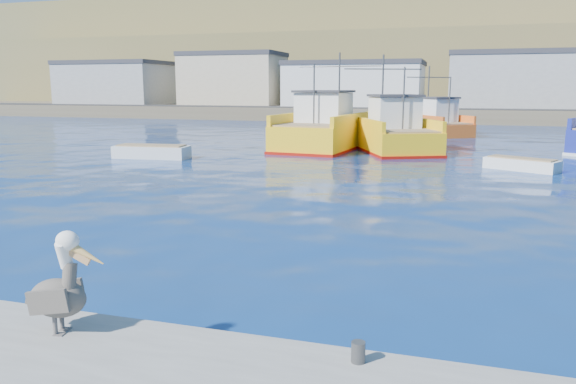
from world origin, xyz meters
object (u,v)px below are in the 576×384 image
Objects in this scene: trawler_yellow_b at (387,134)px; pelican at (60,290)px; skiff_mid at (521,165)px; skiff_left at (152,153)px; trawler_yellow_a at (332,130)px; boat_orange at (434,123)px.

pelican is at bearing -91.63° from trawler_yellow_b.
skiff_left is at bearing -176.76° from skiff_mid.
trawler_yellow_b is 16.07m from skiff_left.
trawler_yellow_a is 33.49m from pelican.
trawler_yellow_a is at bearing -118.13° from boat_orange.
pelican reaches higher than skiff_mid.
pelican is (3.22, -33.34, 0.02)m from trawler_yellow_a.
trawler_yellow_a is 14.13m from boat_orange.
trawler_yellow_a is at bearing 169.20° from trawler_yellow_b.
boat_orange is (2.51, 13.25, -0.02)m from trawler_yellow_b.
trawler_yellow_b is 2.67× the size of skiff_left.
pelican is (-0.93, -32.55, 0.13)m from trawler_yellow_b.
skiff_left is 1.22× the size of skiff_mid.
trawler_yellow_a is 15.09m from skiff_mid.
skiff_left is 21.10m from skiff_mid.
trawler_yellow_a is 1.59× the size of boat_orange.
trawler_yellow_b is 32.56m from pelican.
skiff_left is at bearing -144.53° from trawler_yellow_b.
boat_orange reaches higher than skiff_left.
boat_orange is (6.66, 12.46, -0.13)m from trawler_yellow_a.
boat_orange reaches higher than skiff_mid.
skiff_mid is at bearing -45.45° from trawler_yellow_b.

